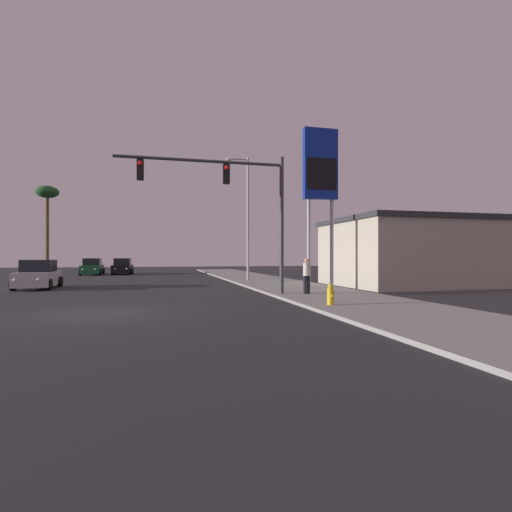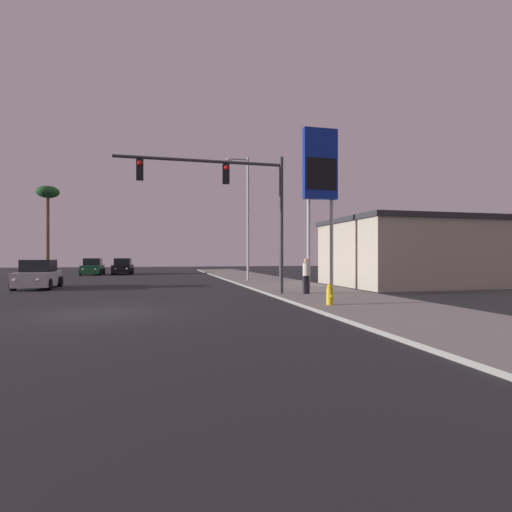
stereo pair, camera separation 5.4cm
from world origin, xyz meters
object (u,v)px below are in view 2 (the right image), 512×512
car_silver (38,275)px  street_lamp (246,212)px  traffic_light_mast (235,194)px  gas_station_sign (320,173)px  palm_tree_far (48,197)px  car_green (93,267)px  car_black (123,267)px  pedestrian_on_sidewalk (306,274)px  fire_hydrant (330,295)px

car_silver → street_lamp: 14.08m
traffic_light_mast → street_lamp: (2.80, 10.40, 0.37)m
car_silver → street_lamp: street_lamp is taller
car_silver → gas_station_sign: gas_station_sign is taller
traffic_light_mast → palm_tree_far: (-15.26, 29.91, 3.63)m
traffic_light_mast → palm_tree_far: 33.77m
car_green → street_lamp: street_lamp is taller
car_silver → car_black: size_ratio=1.00×
palm_tree_far → car_green: bearing=-41.0°
street_lamp → pedestrian_on_sidewalk: bearing=-87.5°
car_green → pedestrian_on_sidewalk: 29.00m
street_lamp → fire_hydrant: size_ratio=11.84×
car_silver → street_lamp: bearing=-169.7°
gas_station_sign → palm_tree_far: (-20.71, 27.00, 1.76)m
street_lamp → palm_tree_far: 26.79m
car_silver → fire_hydrant: car_silver is taller
traffic_light_mast → palm_tree_far: palm_tree_far is taller
car_black → fire_hydrant: car_black is taller
car_green → fire_hydrant: bearing=112.1°
car_green → fire_hydrant: size_ratio=5.68×
fire_hydrant → street_lamp: bearing=89.2°
car_black → fire_hydrant: size_ratio=5.71×
car_silver → palm_tree_far: bearing=-79.6°
fire_hydrant → palm_tree_far: palm_tree_far is taller
street_lamp → gas_station_sign: (2.64, -7.49, 1.50)m
palm_tree_far → gas_station_sign: bearing=-52.5°
car_black → gas_station_sign: gas_station_sign is taller
fire_hydrant → car_black: bearing=107.4°
car_green → palm_tree_far: 10.38m
car_silver → car_black: bearing=-102.0°
car_black → traffic_light_mast: (7.06, -26.03, 3.99)m
traffic_light_mast → gas_station_sign: 6.45m
car_green → street_lamp: size_ratio=0.48×
car_green → gas_station_sign: (15.39, -22.37, 5.86)m
gas_station_sign → palm_tree_far: bearing=127.5°
car_green → gas_station_sign: bearing=123.9°
street_lamp → pedestrian_on_sidewalk: 11.67m
traffic_light_mast → fire_hydrant: bearing=-61.3°
car_green → gas_station_sign: gas_station_sign is taller
car_silver → palm_tree_far: (-4.98, 22.38, 7.62)m
car_green → traffic_light_mast: bearing=110.9°
car_black → palm_tree_far: bearing=-23.2°
car_green → gas_station_sign: 27.78m
car_black → street_lamp: 18.99m
car_silver → gas_station_sign: (15.73, -4.62, 5.86)m
car_silver → car_green: (0.34, 17.75, 0.00)m
car_green → car_black: 2.98m
palm_tree_far → fire_hydrant: bearing=-62.7°
car_black → street_lamp: street_lamp is taller
fire_hydrant → palm_tree_far: size_ratio=0.08×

